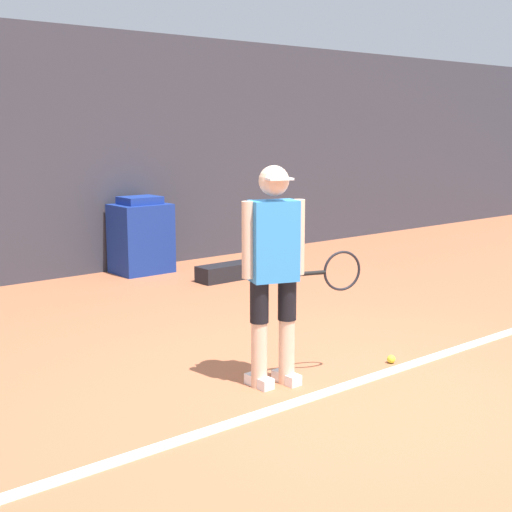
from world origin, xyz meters
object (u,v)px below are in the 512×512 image
(equipment_bag, at_px, (227,272))
(tennis_player, at_px, (275,266))
(covered_chair, at_px, (141,237))
(tennis_ball, at_px, (391,359))

(equipment_bag, bearing_deg, tennis_player, -121.66)
(tennis_player, height_order, equipment_bag, tennis_player)
(tennis_player, relative_size, covered_chair, 1.62)
(tennis_player, height_order, tennis_ball, tennis_player)
(tennis_ball, xyz_separation_m, covered_chair, (0.33, 4.54, 0.45))
(tennis_player, distance_m, equipment_bag, 3.85)
(tennis_player, distance_m, covered_chair, 4.54)
(covered_chair, bearing_deg, tennis_ball, -94.20)
(tennis_player, relative_size, equipment_bag, 2.08)
(tennis_player, bearing_deg, covered_chair, 91.23)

